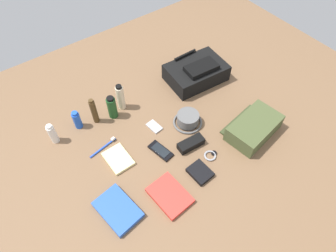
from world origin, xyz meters
TOP-DOWN VIEW (x-y plane):
  - ground_plane at (0.00, 0.00)m, footprint 2.64×2.02m
  - backpack at (0.38, 0.22)m, footprint 0.37×0.26m
  - toiletry_pouch at (0.35, -0.27)m, footprint 0.31×0.25m
  - bucket_hat at (0.12, -0.02)m, footprint 0.16×0.16m
  - toothpaste_tube at (-0.51, 0.29)m, footprint 0.04×0.04m
  - deodorant_spray at (-0.37, 0.31)m, footprint 0.04×0.04m
  - cologne_bottle at (-0.28, 0.29)m, footprint 0.03×0.03m
  - shampoo_bottle at (-0.18, 0.26)m, footprint 0.05×0.05m
  - lotion_bottle at (-0.11, 0.29)m, footprint 0.04×0.04m
  - paperback_novel at (-0.44, -0.23)m, footprint 0.17×0.22m
  - travel_guidebook at (-0.22, -0.31)m, footprint 0.15×0.20m
  - cell_phone at (-0.11, -0.08)m, footprint 0.08×0.14m
  - media_player at (-0.05, 0.06)m, footprint 0.06×0.09m
  - wristwatch at (0.08, -0.26)m, footprint 0.07×0.06m
  - toothbrush at (-0.33, 0.11)m, footprint 0.16×0.04m
  - wallet at (-0.03, -0.30)m, footprint 0.10×0.12m
  - notepad at (-0.31, -0.00)m, footprint 0.11×0.15m
  - sunglasses_case at (0.04, -0.15)m, footprint 0.14×0.07m

SIDE VIEW (x-z plane):
  - ground_plane at x=0.00m, z-range -0.02..0.00m
  - media_player at x=-0.05m, z-range 0.00..0.01m
  - wristwatch at x=0.08m, z-range 0.00..0.01m
  - cell_phone at x=-0.11m, z-range 0.00..0.01m
  - toothbrush at x=-0.33m, z-range 0.00..0.02m
  - notepad at x=-0.31m, z-range 0.00..0.02m
  - travel_guidebook at x=-0.22m, z-range 0.00..0.02m
  - wallet at x=-0.03m, z-range 0.00..0.02m
  - paperback_novel at x=-0.44m, z-range 0.00..0.03m
  - sunglasses_case at x=0.04m, z-range 0.00..0.04m
  - bucket_hat at x=0.12m, z-range 0.00..0.06m
  - toiletry_pouch at x=0.35m, z-range 0.00..0.09m
  - deodorant_spray at x=-0.37m, z-range 0.00..0.11m
  - backpack at x=0.38m, z-range -0.01..0.12m
  - toothpaste_tube at x=-0.51m, z-range 0.00..0.12m
  - shampoo_bottle at x=-0.18m, z-range 0.00..0.14m
  - cologne_bottle at x=-0.28m, z-range 0.00..0.16m
  - lotion_bottle at x=-0.11m, z-range 0.00..0.16m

